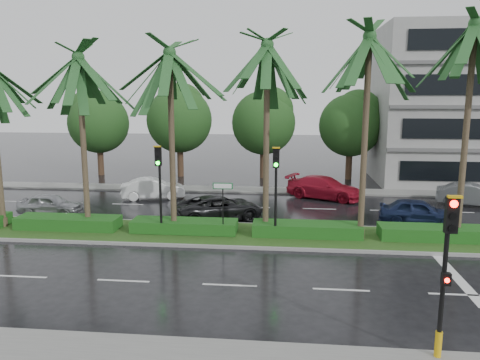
# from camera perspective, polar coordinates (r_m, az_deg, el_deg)

# --- Properties ---
(ground) EXTENTS (120.00, 120.00, 0.00)m
(ground) POSITION_cam_1_polar(r_m,az_deg,el_deg) (22.11, 0.34, -7.64)
(ground) COLOR black
(ground) RESTS_ON ground
(far_sidewalk) EXTENTS (40.00, 2.00, 0.12)m
(far_sidewalk) POSITION_cam_1_polar(r_m,az_deg,el_deg) (33.68, 2.31, -1.24)
(far_sidewalk) COLOR slate
(far_sidewalk) RESTS_ON ground
(median) EXTENTS (36.00, 4.00, 0.15)m
(median) POSITION_cam_1_polar(r_m,az_deg,el_deg) (23.03, 0.59, -6.69)
(median) COLOR gray
(median) RESTS_ON ground
(hedge) EXTENTS (35.20, 1.40, 0.60)m
(hedge) POSITION_cam_1_polar(r_m,az_deg,el_deg) (22.93, 0.59, -5.80)
(hedge) COLOR #1A4714
(hedge) RESTS_ON median
(lane_markings) EXTENTS (34.00, 13.06, 0.01)m
(lane_markings) POSITION_cam_1_polar(r_m,az_deg,el_deg) (21.63, 8.35, -8.15)
(lane_markings) COLOR silver
(lane_markings) RESTS_ON ground
(palm_row) EXTENTS (26.30, 4.20, 10.53)m
(palm_row) POSITION_cam_1_polar(r_m,az_deg,el_deg) (22.23, -2.66, 14.14)
(palm_row) COLOR #403224
(palm_row) RESTS_ON median
(signal_near) EXTENTS (0.34, 0.45, 4.36)m
(signal_near) POSITION_cam_1_polar(r_m,az_deg,el_deg) (12.95, 23.78, -10.12)
(signal_near) COLOR black
(signal_near) RESTS_ON near_sidewalk
(signal_median_left) EXTENTS (0.34, 0.42, 4.36)m
(signal_median_left) POSITION_cam_1_polar(r_m,az_deg,el_deg) (22.39, -9.81, 0.35)
(signal_median_left) COLOR black
(signal_median_left) RESTS_ON median
(signal_median_right) EXTENTS (0.34, 0.42, 4.36)m
(signal_median_right) POSITION_cam_1_polar(r_m,az_deg,el_deg) (21.57, 4.40, 0.09)
(signal_median_right) COLOR black
(signal_median_right) RESTS_ON median
(street_sign) EXTENTS (0.95, 0.09, 2.60)m
(street_sign) POSITION_cam_1_polar(r_m,az_deg,el_deg) (22.13, -2.11, -1.93)
(street_sign) COLOR black
(street_sign) RESTS_ON median
(bg_trees) EXTENTS (33.17, 5.42, 7.83)m
(bg_trees) POSITION_cam_1_polar(r_m,az_deg,el_deg) (38.62, 2.77, 7.42)
(bg_trees) COLOR #3A291A
(bg_trees) RESTS_ON ground
(building) EXTENTS (16.00, 10.00, 12.00)m
(building) POSITION_cam_1_polar(r_m,az_deg,el_deg) (41.72, 27.20, 8.10)
(building) COLOR gray
(building) RESTS_ON ground
(car_silver) EXTENTS (1.50, 3.63, 1.23)m
(car_silver) POSITION_cam_1_polar(r_m,az_deg,el_deg) (29.04, -22.11, -2.77)
(car_silver) COLOR #98999F
(car_silver) RESTS_ON ground
(car_white) EXTENTS (2.52, 4.40, 1.37)m
(car_white) POSITION_cam_1_polar(r_m,az_deg,el_deg) (31.59, -10.56, -1.02)
(car_white) COLOR white
(car_white) RESTS_ON ground
(car_darkgrey) EXTENTS (4.02, 5.35, 1.35)m
(car_darkgrey) POSITION_cam_1_polar(r_m,az_deg,el_deg) (25.94, -2.50, -3.37)
(car_darkgrey) COLOR black
(car_darkgrey) RESTS_ON ground
(car_red) EXTENTS (4.01, 5.47, 1.47)m
(car_red) POSITION_cam_1_polar(r_m,az_deg,el_deg) (31.60, 10.26, -0.92)
(car_red) COLOR maroon
(car_red) RESTS_ON ground
(car_blue) EXTENTS (2.32, 4.25, 1.37)m
(car_blue) POSITION_cam_1_polar(r_m,az_deg,el_deg) (26.72, 20.88, -3.63)
(car_blue) COLOR #172246
(car_blue) RESTS_ON ground
(car_grey) EXTENTS (2.70, 4.47, 1.39)m
(car_grey) POSITION_cam_1_polar(r_m,az_deg,el_deg) (32.42, 26.49, -1.65)
(car_grey) COLOR #5A5D60
(car_grey) RESTS_ON ground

